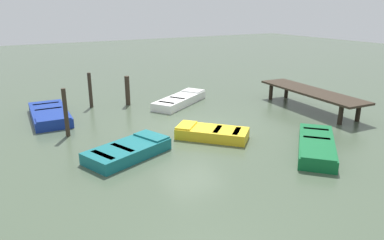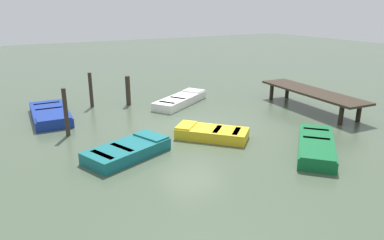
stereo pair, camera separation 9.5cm
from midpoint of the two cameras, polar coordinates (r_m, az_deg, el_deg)
name	(u,v)px [view 1 (the left image)]	position (r m, az deg, el deg)	size (l,w,h in m)	color
ground_plane	(192,128)	(15.00, -0.18, -1.27)	(80.00, 80.00, 0.00)	#475642
dock_segment	(311,93)	(18.43, 18.27, 4.15)	(6.07, 1.93, 0.95)	#33281E
rowboat_white	(180,100)	(18.63, -2.04, 3.21)	(2.93, 3.74, 0.46)	silver
rowboat_teal	(128,150)	(12.36, -10.34, -4.78)	(2.30, 3.17, 0.46)	#14666B
rowboat_yellow	(212,133)	(13.80, 2.96, -2.06)	(2.77, 2.71, 0.46)	gold
rowboat_blue	(50,114)	(17.40, -21.88, 0.86)	(3.79, 1.65, 0.46)	navy
rowboat_green	(316,145)	(13.29, 19.01, -3.86)	(3.37, 3.46, 0.46)	#0F602D
mooring_piling_far_right	(66,113)	(14.65, -19.65, 1.10)	(0.17, 0.17, 1.90)	#33281E
mooring_piling_near_right	(127,91)	(18.65, -10.39, 4.62)	(0.24, 0.24, 1.49)	#33281E
mooring_piling_near_left	(90,90)	(18.60, -16.05, 4.59)	(0.18, 0.18, 1.75)	#33281E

